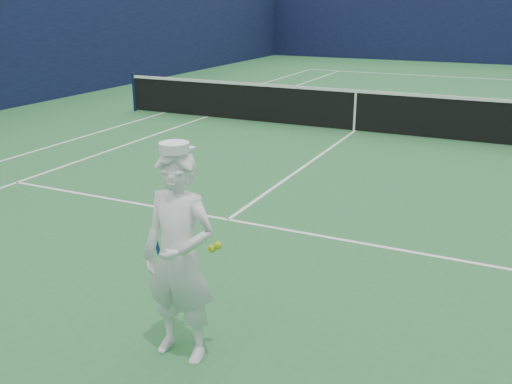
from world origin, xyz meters
TOP-DOWN VIEW (x-y plane):
  - ground at (0.00, 0.00)m, footprint 80.00×80.00m
  - court_markings at (0.00, 0.00)m, footprint 11.03×23.83m
  - windscreen_fence at (0.00, 0.00)m, footprint 20.12×36.12m
  - tennis_net at (0.00, 0.00)m, footprint 12.88×0.09m
  - tennis_player at (1.17, -9.43)m, footprint 0.77×0.47m

SIDE VIEW (x-z plane):
  - ground at x=0.00m, z-range 0.00..0.00m
  - court_markings at x=0.00m, z-range 0.00..0.01m
  - tennis_net at x=0.00m, z-range 0.02..1.09m
  - tennis_player at x=1.17m, z-range -0.02..1.90m
  - windscreen_fence at x=0.00m, z-range 0.00..4.00m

